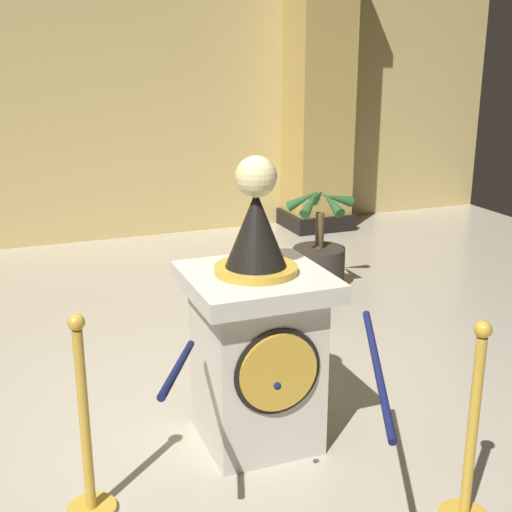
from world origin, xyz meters
TOP-DOWN VIEW (x-y plane):
  - ground_plane at (0.00, 0.00)m, footprint 10.90×10.90m
  - back_wall at (0.00, 4.63)m, footprint 10.90×0.16m
  - pedestal_clock at (0.25, -0.12)m, footprint 0.76×0.76m
  - stanchion_near at (-0.74, -0.45)m, footprint 0.24×0.24m
  - stanchion_far at (0.92, -1.16)m, footprint 0.24×0.24m
  - velvet_rope at (0.09, -0.80)m, footprint 1.22×1.20m
  - column_right at (2.75, 4.22)m, footprint 0.82×0.82m
  - potted_palm_right at (1.76, 2.11)m, footprint 0.63×0.64m

SIDE VIEW (x-z plane):
  - ground_plane at x=0.00m, z-range 0.00..0.00m
  - potted_palm_right at x=1.76m, z-range -0.20..0.79m
  - stanchion_far at x=0.92m, z-range -0.16..0.88m
  - stanchion_near at x=-0.74m, z-range -0.16..0.89m
  - pedestal_clock at x=0.25m, z-range -0.19..1.46m
  - velvet_rope at x=0.09m, z-range 0.68..0.90m
  - column_right at x=2.75m, z-range -0.01..3.61m
  - back_wall at x=0.00m, z-range 0.00..3.78m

